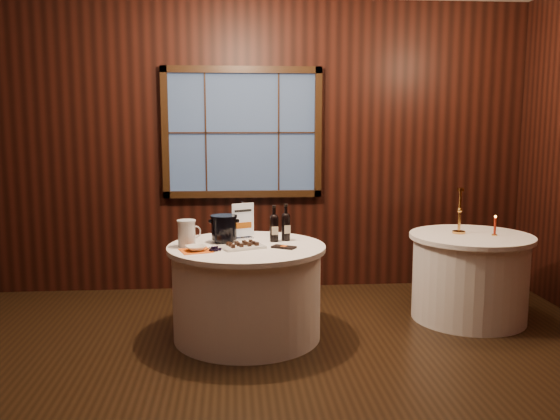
{
  "coord_description": "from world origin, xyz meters",
  "views": [
    {
      "loc": [
        -0.11,
        -3.7,
        1.75
      ],
      "look_at": [
        0.26,
        0.9,
        1.07
      ],
      "focal_mm": 38.0,
      "sensor_mm": 36.0,
      "label": 1
    }
  ],
  "objects": [
    {
      "name": "port_bottle_right",
      "position": [
        0.33,
        1.17,
        0.9
      ],
      "size": [
        0.07,
        0.08,
        0.31
      ],
      "rotation": [
        0.0,
        0.0,
        0.3
      ],
      "color": "black",
      "rests_on": "main_table"
    },
    {
      "name": "port_bottle_left",
      "position": [
        0.23,
        1.13,
        0.9
      ],
      "size": [
        0.07,
        0.08,
        0.31
      ],
      "rotation": [
        0.0,
        0.0,
        0.15
      ],
      "color": "black",
      "rests_on": "main_table"
    },
    {
      "name": "sign_stand",
      "position": [
        -0.03,
        1.25,
        0.88
      ],
      "size": [
        0.19,
        0.15,
        0.32
      ],
      "rotation": [
        0.0,
        0.0,
        0.41
      ],
      "color": "silver",
      "rests_on": "main_table"
    },
    {
      "name": "chocolate_plate",
      "position": [
        -0.04,
        0.9,
        0.79
      ],
      "size": [
        0.39,
        0.33,
        0.05
      ],
      "rotation": [
        0.0,
        0.0,
        0.37
      ],
      "color": "white",
      "rests_on": "main_table"
    },
    {
      "name": "red_candle",
      "position": [
        2.18,
        1.24,
        0.84
      ],
      "size": [
        0.05,
        0.05,
        0.18
      ],
      "color": "gold",
      "rests_on": "side_table"
    },
    {
      "name": "ground",
      "position": [
        0.0,
        0.0,
        0.0
      ],
      "size": [
        6.0,
        6.0,
        0.0
      ],
      "primitive_type": "plane",
      "color": "black",
      "rests_on": "ground"
    },
    {
      "name": "brass_candlestick",
      "position": [
        1.91,
        1.37,
        0.92
      ],
      "size": [
        0.12,
        0.12,
        0.41
      ],
      "color": "gold",
      "rests_on": "side_table"
    },
    {
      "name": "cracker_bowl",
      "position": [
        -0.4,
        0.82,
        0.79
      ],
      "size": [
        0.2,
        0.2,
        0.04
      ],
      "primitive_type": "imported",
      "rotation": [
        0.0,
        0.0,
        0.34
      ],
      "color": "white",
      "rests_on": "orange_napkin"
    },
    {
      "name": "glass_pitcher",
      "position": [
        -0.48,
        0.99,
        0.88
      ],
      "size": [
        0.2,
        0.15,
        0.21
      ],
      "rotation": [
        0.0,
        0.0,
        0.41
      ],
      "color": "silver",
      "rests_on": "main_table"
    },
    {
      "name": "chocolate_box",
      "position": [
        0.29,
        0.87,
        0.78
      ],
      "size": [
        0.21,
        0.17,
        0.02
      ],
      "primitive_type": "cube",
      "rotation": [
        0.0,
        0.0,
        -0.54
      ],
      "color": "black",
      "rests_on": "main_table"
    },
    {
      "name": "ice_bucket",
      "position": [
        -0.18,
        1.13,
        0.89
      ],
      "size": [
        0.22,
        0.22,
        0.23
      ],
      "color": "black",
      "rests_on": "main_table"
    },
    {
      "name": "back_wall",
      "position": [
        0.0,
        2.48,
        1.54
      ],
      "size": [
        6.0,
        0.1,
        3.0
      ],
      "color": "black",
      "rests_on": "ground"
    },
    {
      "name": "grape_bunch",
      "position": [
        -0.25,
        0.79,
        0.79
      ],
      "size": [
        0.16,
        0.08,
        0.04
      ],
      "rotation": [
        0.0,
        0.0,
        0.26
      ],
      "color": "black",
      "rests_on": "main_table"
    },
    {
      "name": "main_table",
      "position": [
        0.0,
        1.0,
        0.39
      ],
      "size": [
        1.28,
        1.28,
        0.77
      ],
      "color": "white",
      "rests_on": "ground"
    },
    {
      "name": "side_table",
      "position": [
        2.0,
        1.3,
        0.39
      ],
      "size": [
        1.08,
        1.08,
        0.77
      ],
      "color": "white",
      "rests_on": "ground"
    },
    {
      "name": "orange_napkin",
      "position": [
        -0.4,
        0.82,
        0.77
      ],
      "size": [
        0.29,
        0.29,
        0.0
      ],
      "primitive_type": "cube",
      "rotation": [
        0.0,
        0.0,
        0.3
      ],
      "color": "orange",
      "rests_on": "main_table"
    }
  ]
}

